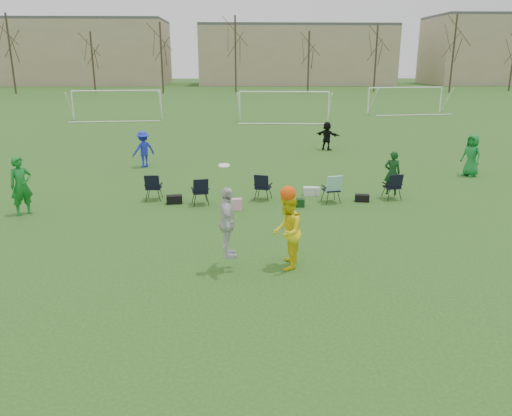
{
  "coord_description": "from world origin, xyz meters",
  "views": [
    {
      "loc": [
        0.14,
        -9.36,
        4.91
      ],
      "look_at": [
        0.6,
        2.91,
        1.25
      ],
      "focal_mm": 35.0,
      "sensor_mm": 36.0,
      "label": 1
    }
  ],
  "objects_px": {
    "center_contest": "(265,227)",
    "goal_mid": "(284,98)",
    "goal_right": "(406,93)",
    "fielder_black": "(327,136)",
    "fielder_green_far": "(472,155)",
    "goal_left": "(117,96)",
    "fielder_green_near": "(21,186)",
    "fielder_blue": "(143,149)"
  },
  "relations": [
    {
      "from": "fielder_black",
      "to": "goal_left",
      "type": "distance_m",
      "value": 21.74
    },
    {
      "from": "fielder_blue",
      "to": "goal_right",
      "type": "bearing_deg",
      "value": -167.18
    },
    {
      "from": "fielder_green_far",
      "to": "goal_right",
      "type": "bearing_deg",
      "value": 138.87
    },
    {
      "from": "fielder_green_near",
      "to": "center_contest",
      "type": "xyz_separation_m",
      "value": [
        7.7,
        -4.75,
        0.09
      ]
    },
    {
      "from": "fielder_blue",
      "to": "fielder_green_near",
      "type": "bearing_deg",
      "value": 33.85
    },
    {
      "from": "fielder_black",
      "to": "center_contest",
      "type": "bearing_deg",
      "value": 116.11
    },
    {
      "from": "goal_left",
      "to": "goal_right",
      "type": "distance_m",
      "value": 26.31
    },
    {
      "from": "fielder_black",
      "to": "goal_left",
      "type": "relative_size",
      "value": 0.21
    },
    {
      "from": "goal_mid",
      "to": "fielder_blue",
      "type": "bearing_deg",
      "value": -110.91
    },
    {
      "from": "center_contest",
      "to": "goal_right",
      "type": "height_order",
      "value": "center_contest"
    },
    {
      "from": "goal_left",
      "to": "goal_mid",
      "type": "xyz_separation_m",
      "value": [
        14.0,
        -2.0,
        0.0
      ]
    },
    {
      "from": "fielder_green_far",
      "to": "goal_mid",
      "type": "relative_size",
      "value": 0.25
    },
    {
      "from": "goal_left",
      "to": "goal_right",
      "type": "relative_size",
      "value": 1.01
    },
    {
      "from": "center_contest",
      "to": "fielder_blue",
      "type": "bearing_deg",
      "value": 112.57
    },
    {
      "from": "fielder_green_far",
      "to": "fielder_black",
      "type": "relative_size",
      "value": 1.15
    },
    {
      "from": "fielder_green_near",
      "to": "fielder_blue",
      "type": "bearing_deg",
      "value": 28.78
    },
    {
      "from": "fielder_blue",
      "to": "goal_right",
      "type": "distance_m",
      "value": 31.34
    },
    {
      "from": "goal_left",
      "to": "goal_mid",
      "type": "distance_m",
      "value": 14.14
    },
    {
      "from": "center_contest",
      "to": "goal_left",
      "type": "bearing_deg",
      "value": 108.59
    },
    {
      "from": "fielder_black",
      "to": "goal_mid",
      "type": "height_order",
      "value": "goal_mid"
    },
    {
      "from": "fielder_green_far",
      "to": "goal_right",
      "type": "relative_size",
      "value": 0.25
    },
    {
      "from": "goal_right",
      "to": "goal_mid",
      "type": "bearing_deg",
      "value": -161.43
    },
    {
      "from": "fielder_blue",
      "to": "goal_right",
      "type": "height_order",
      "value": "goal_right"
    },
    {
      "from": "fielder_blue",
      "to": "fielder_green_far",
      "type": "height_order",
      "value": "fielder_green_far"
    },
    {
      "from": "fielder_blue",
      "to": "center_contest",
      "type": "height_order",
      "value": "center_contest"
    },
    {
      "from": "fielder_green_far",
      "to": "goal_left",
      "type": "height_order",
      "value": "goal_left"
    },
    {
      "from": "fielder_blue",
      "to": "goal_mid",
      "type": "relative_size",
      "value": 0.23
    },
    {
      "from": "fielder_black",
      "to": "goal_left",
      "type": "bearing_deg",
      "value": -4.63
    },
    {
      "from": "goal_left",
      "to": "goal_mid",
      "type": "relative_size",
      "value": 1.0
    },
    {
      "from": "center_contest",
      "to": "goal_left",
      "type": "relative_size",
      "value": 0.36
    },
    {
      "from": "fielder_blue",
      "to": "center_contest",
      "type": "relative_size",
      "value": 0.65
    },
    {
      "from": "fielder_black",
      "to": "goal_mid",
      "type": "bearing_deg",
      "value": -44.01
    },
    {
      "from": "fielder_black",
      "to": "goal_right",
      "type": "distance_m",
      "value": 22.34
    },
    {
      "from": "fielder_black",
      "to": "goal_right",
      "type": "xyz_separation_m",
      "value": [
        10.82,
        19.52,
        1.13
      ]
    },
    {
      "from": "fielder_blue",
      "to": "goal_left",
      "type": "relative_size",
      "value": 0.23
    },
    {
      "from": "center_contest",
      "to": "fielder_green_far",
      "type": "bearing_deg",
      "value": 45.73
    },
    {
      "from": "fielder_blue",
      "to": "goal_left",
      "type": "xyz_separation_m",
      "value": [
        -5.71,
        19.86,
        1.07
      ]
    },
    {
      "from": "goal_left",
      "to": "goal_mid",
      "type": "bearing_deg",
      "value": -13.13
    },
    {
      "from": "goal_mid",
      "to": "goal_right",
      "type": "bearing_deg",
      "value": 30.57
    },
    {
      "from": "fielder_green_far",
      "to": "center_contest",
      "type": "height_order",
      "value": "center_contest"
    },
    {
      "from": "center_contest",
      "to": "goal_mid",
      "type": "height_order",
      "value": "center_contest"
    },
    {
      "from": "fielder_green_far",
      "to": "fielder_black",
      "type": "distance_m",
      "value": 8.5
    }
  ]
}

